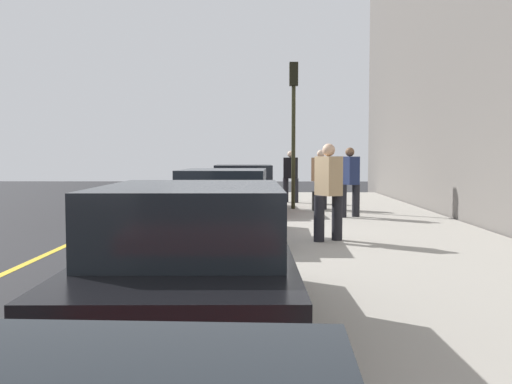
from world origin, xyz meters
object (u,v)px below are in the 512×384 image
parked_car_black (195,264)px  pedestrian_tan_coat (328,189)px  pedestrian_brown_coat (321,178)px  traffic_light_pole (294,110)px  pedestrian_navy_coat (350,180)px  rolling_suitcase (316,201)px  parked_car_maroon (243,190)px  pedestrian_black_coat (291,175)px  parked_car_navy (225,207)px

parked_car_black → pedestrian_tan_coat: bearing=-18.5°
pedestrian_brown_coat → traffic_light_pole: bearing=84.6°
parked_car_black → pedestrian_brown_coat: pedestrian_brown_coat is taller
pedestrian_navy_coat → rolling_suitcase: pedestrian_navy_coat is taller
pedestrian_navy_coat → pedestrian_tan_coat: (-4.33, 1.03, 0.01)m
parked_car_black → pedestrian_tan_coat: size_ratio=2.38×
pedestrian_brown_coat → traffic_light_pole: 2.20m
parked_car_maroon → traffic_light_pole: 2.92m
pedestrian_brown_coat → rolling_suitcase: pedestrian_brown_coat is taller
pedestrian_black_coat → traffic_light_pole: (-2.35, 0.02, 2.04)m
parked_car_navy → pedestrian_tan_coat: (-0.37, -2.01, 0.38)m
parked_car_navy → pedestrian_brown_coat: (6.28, -2.49, 0.35)m
parked_car_navy → pedestrian_black_coat: (8.71, -1.69, 0.35)m
parked_car_navy → pedestrian_black_coat: 8.88m
pedestrian_black_coat → traffic_light_pole: traffic_light_pole is taller
parked_car_maroon → pedestrian_brown_coat: bearing=-74.0°
parked_car_navy → rolling_suitcase: size_ratio=4.61×
parked_car_black → rolling_suitcase: bearing=-10.5°
parked_car_navy → traffic_light_pole: bearing=-14.7°
parked_car_maroon → traffic_light_pole: (0.75, -1.50, 2.39)m
parked_car_black → pedestrian_black_coat: 14.77m
pedestrian_tan_coat → pedestrian_black_coat: size_ratio=1.04×
parked_car_black → traffic_light_pole: traffic_light_pole is taller
pedestrian_black_coat → rolling_suitcase: bearing=-167.6°
parked_car_black → traffic_light_pole: bearing=-7.1°
parked_car_black → rolling_suitcase: 12.02m
parked_car_maroon → rolling_suitcase: size_ratio=4.99×
parked_car_navy → parked_car_maroon: same height
parked_car_maroon → pedestrian_navy_coat: bearing=-120.0°
traffic_light_pole → rolling_suitcase: size_ratio=4.85×
parked_car_black → pedestrian_brown_coat: 12.48m
pedestrian_tan_coat → rolling_suitcase: bearing=-2.9°
pedestrian_tan_coat → rolling_suitcase: (6.21, -0.32, -0.71)m
parked_car_navy → traffic_light_pole: 6.99m
parked_car_maroon → pedestrian_navy_coat: (-1.66, -2.87, 0.37)m
rolling_suitcase → parked_car_navy: bearing=158.3°
parked_car_navy → rolling_suitcase: 6.29m
pedestrian_tan_coat → traffic_light_pole: (6.73, 0.34, 2.01)m
parked_car_navy → pedestrian_black_coat: pedestrian_black_coat is taller
parked_car_maroon → pedestrian_navy_coat: size_ratio=2.48×
parked_car_black → pedestrian_black_coat: bearing=-6.1°
pedestrian_black_coat → rolling_suitcase: pedestrian_black_coat is taller
parked_car_black → traffic_light_pole: size_ratio=0.99×
parked_car_maroon → rolling_suitcase: parked_car_maroon is taller
rolling_suitcase → parked_car_black: bearing=169.5°
pedestrian_black_coat → rolling_suitcase: 3.01m
parked_car_black → traffic_light_pole: (12.33, -1.54, 2.39)m
pedestrian_navy_coat → traffic_light_pole: 3.42m
rolling_suitcase → pedestrian_tan_coat: bearing=177.1°
pedestrian_navy_coat → traffic_light_pole: (2.40, 1.37, 2.01)m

